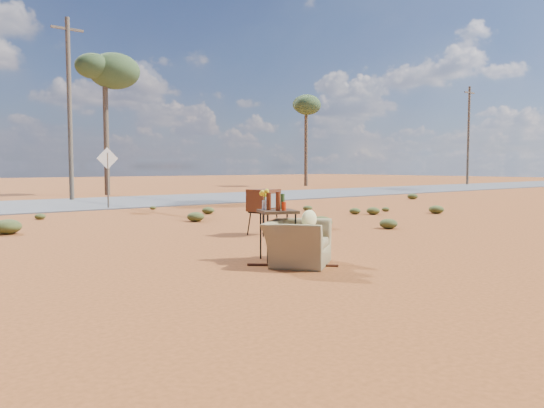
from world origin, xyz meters
TOP-DOWN VIEW (x-y plane):
  - ground at (0.00, 0.00)m, footprint 140.00×140.00m
  - highway at (0.00, 15.00)m, footprint 140.00×7.00m
  - armchair at (-0.32, -0.31)m, footprint 1.33×1.35m
  - tv_unit at (1.40, 2.78)m, footprint 0.72×0.63m
  - side_table at (-0.41, 0.14)m, footprint 0.75×0.75m
  - rusty_bar at (-0.53, -0.43)m, footprint 1.04×0.97m
  - road_sign at (1.50, 12.00)m, footprint 0.78×0.06m
  - eucalyptus_center at (5.00, 21.00)m, footprint 3.20×3.20m
  - eucalyptus_right at (22.00, 24.00)m, footprint 3.20×3.20m
  - utility_pole_center at (2.00, 17.50)m, footprint 1.40×0.20m
  - utility_pole_east at (34.00, 17.50)m, footprint 1.40×0.20m
  - scrub_patch at (-0.82, 4.41)m, footprint 17.49×8.07m

SIDE VIEW (x-z plane):
  - ground at x=0.00m, z-range 0.00..0.00m
  - rusty_bar at x=-0.53m, z-range 0.00..0.04m
  - highway at x=0.00m, z-range 0.00..0.04m
  - scrub_patch at x=-0.82m, z-range -0.03..0.30m
  - armchair at x=-0.32m, z-range -0.03..0.88m
  - tv_unit at x=1.40m, z-range 0.25..1.26m
  - side_table at x=-0.41m, z-range 0.27..1.41m
  - road_sign at x=1.50m, z-range 0.41..2.60m
  - utility_pole_center at x=2.00m, z-range 0.15..8.15m
  - utility_pole_east at x=34.00m, z-range 0.15..8.15m
  - eucalyptus_right at x=22.00m, z-range 2.39..9.49m
  - eucalyptus_center at x=5.00m, z-range 2.63..10.23m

